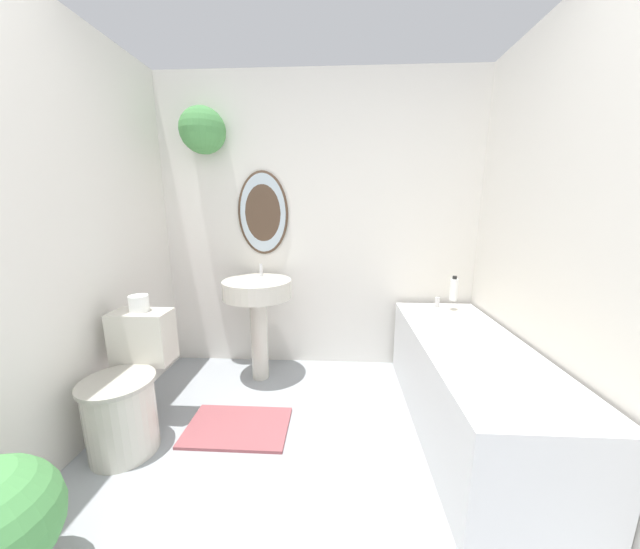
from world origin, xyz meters
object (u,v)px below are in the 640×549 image
Objects in this scene: pedestal_sink at (258,301)px; toilet_paper_roll at (139,304)px; toilet at (128,393)px; shampoo_bottle at (454,289)px; bathtub at (468,384)px.

pedestal_sink reaches higher than toilet_paper_roll.
toilet is 2.30m from shampoo_bottle.
bathtub is at bearing 0.82° from toilet_paper_roll.
pedestal_sink is 1.52m from shampoo_bottle.
pedestal_sink is at bearing 52.96° from toilet.
shampoo_bottle is at bearing 22.04° from toilet.
bathtub is at bearing -98.54° from shampoo_bottle.
pedestal_sink is at bearing -177.00° from shampoo_bottle.
shampoo_bottle is at bearing 81.46° from bathtub.
shampoo_bottle reaches higher than bathtub.
toilet is 0.81× the size of pedestal_sink.
toilet_paper_roll reaches higher than toilet.
bathtub is at bearing -20.92° from pedestal_sink.
toilet is at bearing -90.00° from toilet_paper_roll.
shampoo_bottle is at bearing 17.27° from toilet_paper_roll.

